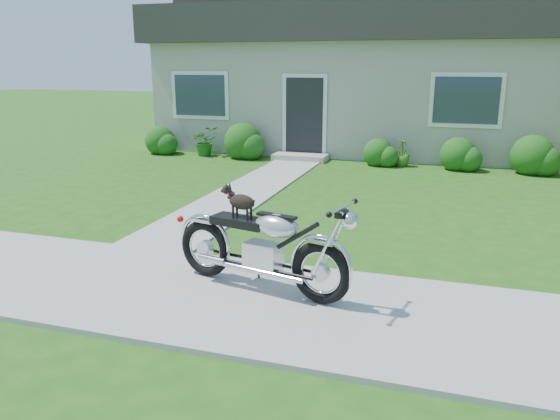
# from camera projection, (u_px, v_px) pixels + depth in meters

# --- Properties ---
(ground) EXTENTS (80.00, 80.00, 0.00)m
(ground) POSITION_uv_depth(u_px,v_px,m) (218.00, 296.00, 5.93)
(ground) COLOR #235114
(ground) RESTS_ON ground
(sidewalk) EXTENTS (24.00, 2.20, 0.04)m
(sidewalk) POSITION_uv_depth(u_px,v_px,m) (218.00, 295.00, 5.92)
(sidewalk) COLOR #9E9B93
(sidewalk) RESTS_ON ground
(walkway) EXTENTS (1.20, 8.00, 0.03)m
(walkway) POSITION_uv_depth(u_px,v_px,m) (252.00, 189.00, 10.96)
(walkway) COLOR #9E9B93
(walkway) RESTS_ON ground
(house) EXTENTS (12.60, 7.03, 4.50)m
(house) POSITION_uv_depth(u_px,v_px,m) (379.00, 74.00, 16.40)
(house) COLOR #BBB7A9
(house) RESTS_ON ground
(shrub_row) EXTENTS (10.49, 1.02, 1.02)m
(shrub_row) POSITION_uv_depth(u_px,v_px,m) (343.00, 148.00, 13.74)
(shrub_row) COLOR #1C5215
(shrub_row) RESTS_ON ground
(potted_plant_left) EXTENTS (0.95, 0.95, 0.80)m
(potted_plant_left) POSITION_uv_depth(u_px,v_px,m) (205.00, 141.00, 14.92)
(potted_plant_left) COLOR #205D18
(potted_plant_left) RESTS_ON ground
(potted_plant_right) EXTENTS (0.44, 0.44, 0.69)m
(potted_plant_right) POSITION_uv_depth(u_px,v_px,m) (402.00, 152.00, 13.37)
(potted_plant_right) COLOR #3E701E
(potted_plant_right) RESTS_ON ground
(motorcycle_with_dog) EXTENTS (2.19, 0.81, 1.12)m
(motorcycle_with_dog) POSITION_uv_depth(u_px,v_px,m) (263.00, 246.00, 5.89)
(motorcycle_with_dog) COLOR black
(motorcycle_with_dog) RESTS_ON sidewalk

